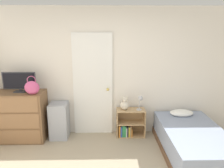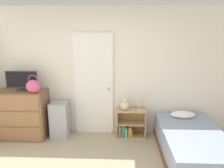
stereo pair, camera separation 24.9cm
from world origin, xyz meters
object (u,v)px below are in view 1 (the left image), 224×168
Objects in this scene: storage_bin at (59,120)px; bed at (193,142)px; tv at (19,82)px; bookshelf at (128,125)px; dresser at (22,116)px; handbag at (32,88)px; teddy_bear at (125,104)px; desk_lamp at (140,100)px.

bed is at bearing -16.25° from storage_bin.
bookshelf is at bearing 2.43° from tv.
bookshelf is at bearing 2.97° from dresser.
teddy_bear is at bearing 8.59° from handbag.
desk_lamp is (0.30, -0.04, 0.10)m from teddy_bear.
handbag reaches higher than bookshelf.
storage_bin is at bearing 5.16° from dresser.
handbag is 0.19× the size of bed.
dresser reaches higher than storage_bin.
bookshelf is 0.46m from teddy_bear.
teddy_bear reaches higher than storage_bin.
storage_bin is (0.69, 0.04, -0.81)m from tv.
dresser is 1.56× the size of tv.
desk_lamp is (2.01, 0.22, -0.32)m from handbag.
bookshelf is at bearing 8.19° from handbag.
handbag is 2.01m from bookshelf.
tv is 0.87× the size of storage_bin.
handbag is 0.48× the size of storage_bin.
dresser is 2.80× the size of handbag.
dresser is at bearing 153.67° from handbag.
tv is 2.33m from desk_lamp.
tv reaches higher than handbag.
storage_bin is 1.25× the size of bookshelf.
desk_lamp is at bearing -10.64° from bookshelf.
desk_lamp is (1.60, 0.00, 0.42)m from storage_bin.
tv is 2.05m from teddy_bear.
bed is at bearing -35.98° from bookshelf.
bookshelf is at bearing 1.85° from storage_bin.
handbag is 1.78m from teddy_bear.
handbag is (0.29, -0.17, -0.07)m from tv.
bed is at bearing -41.02° from desk_lamp.
tv reaches higher than desk_lamp.
teddy_bear is 0.32m from desk_lamp.
handbag is at bearing -173.84° from desk_lamp.
desk_lamp is at bearing -7.80° from teddy_bear.
desk_lamp reaches higher than storage_bin.
dresser is at bearing -177.03° from bookshelf.
handbag reaches higher than desk_lamp.
handbag is at bearing -30.65° from tv.
tv is 3.31m from bed.
tv is 2.28m from bookshelf.
handbag is at bearing -152.36° from storage_bin.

